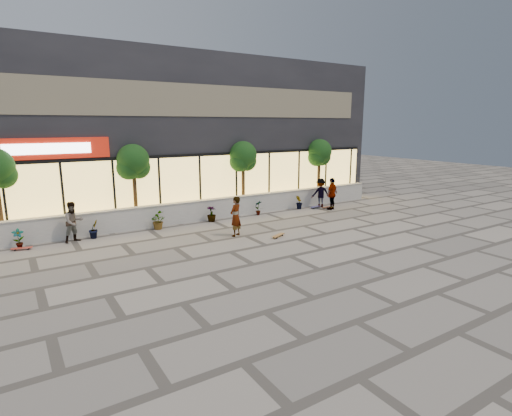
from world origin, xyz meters
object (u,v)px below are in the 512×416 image
tree_mideast (243,158)px  skateboard_right_far (315,207)px  skater_right_near (332,194)px  tree_midwest (133,164)px  skater_center (236,216)px  tree_east (319,154)px  skateboard_center (278,235)px  skater_right_far (321,193)px  skateboard_left (22,248)px  skateboard_right_near (326,207)px  skater_left (74,222)px

tree_mideast → skateboard_right_far: tree_mideast is taller
skater_right_near → skateboard_right_far: skater_right_near is taller
tree_midwest → skater_center: size_ratio=2.22×
tree_mideast → tree_east: bearing=0.0°
skateboard_center → skateboard_right_far: skateboard_center is taller
skater_right_far → skateboard_right_far: skater_right_far is taller
tree_east → skateboard_left: 16.75m
skater_right_far → skateboard_center: size_ratio=2.03×
skateboard_right_far → skater_right_far: bearing=1.3°
tree_mideast → skater_right_near: (4.50, -2.33, -2.07)m
skateboard_right_near → skateboard_right_far: (-0.49, 0.39, 0.01)m
tree_east → skater_left: tree_east is taller
tree_mideast → skateboard_left: (-10.93, -1.50, -2.91)m
skater_right_far → skateboard_center: (-5.84, -3.95, -0.77)m
tree_east → skater_center: bearing=-153.3°
skateboard_center → skateboard_right_far: 6.63m
skater_left → skateboard_left: (-1.95, -0.10, -0.78)m
skateboard_right_near → skateboard_right_far: size_ratio=0.87×
skater_right_near → skateboard_center: bearing=7.0°
skater_right_near → tree_mideast: bearing=-47.6°
tree_mideast → skater_center: size_ratio=2.22×
tree_east → skater_left: 14.70m
skater_center → skater_left: size_ratio=1.04×
tree_east → skateboard_center: tree_east is taller
skater_left → skater_right_near: 13.51m
skater_right_near → skateboard_left: (-15.43, 0.83, -0.84)m
skater_left → tree_midwest: bearing=5.7°
skater_center → skater_right_far: (7.32, 2.80, -0.03)m
skater_right_far → skateboard_right_near: bearing=111.0°
skater_left → skateboard_right_near: (13.48, -0.49, -0.78)m
tree_east → skater_right_far: size_ratio=2.30×
tree_midwest → skateboard_right_far: size_ratio=4.77×
skater_right_far → skateboard_center: 7.10m
skater_left → skater_right_near: size_ratio=0.92×
skater_right_near → skateboard_left: size_ratio=2.39×
skater_center → tree_east: bearing=178.8°
tree_east → skater_right_far: bearing=-126.6°
tree_midwest → skater_center: 5.66m
skater_right_near → tree_midwest: bearing=-32.7°
skateboard_right_near → tree_midwest: bearing=158.1°
skateboard_center → skateboard_left: skateboard_center is taller
tree_east → skateboard_left: (-16.43, -1.50, -2.91)m
tree_midwest → skateboard_left: (-4.93, -1.50, -2.91)m
skater_left → skateboard_left: 2.10m
skateboard_left → skater_right_far: bearing=14.5°
skateboard_center → skateboard_right_near: skateboard_center is taller
skateboard_right_near → skateboard_right_far: 0.63m
skater_right_near → skateboard_right_near: (0.00, 0.44, -0.85)m
skater_right_far → tree_east: bearing=-110.1°
skateboard_right_near → tree_east: bearing=50.4°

